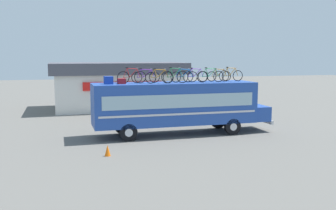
{
  "coord_description": "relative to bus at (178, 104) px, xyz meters",
  "views": [
    {
      "loc": [
        -6.91,
        -22.47,
        4.87
      ],
      "look_at": [
        -0.43,
        0.0,
        1.86
      ],
      "focal_mm": 41.05,
      "sensor_mm": 36.0,
      "label": 1
    }
  ],
  "objects": [
    {
      "name": "rooftop_bicycle_3",
      "position": [
        -1.25,
        -0.29,
        1.7
      ],
      "size": [
        1.76,
        0.44,
        0.9
      ],
      "color": "black",
      "rests_on": "bus"
    },
    {
      "name": "rooftop_bicycle_4",
      "position": [
        -0.32,
        -0.4,
        1.72
      ],
      "size": [
        1.7,
        0.44,
        0.97
      ],
      "color": "black",
      "rests_on": "bus"
    },
    {
      "name": "traffic_cone",
      "position": [
        -4.88,
        -4.07,
        -1.63
      ],
      "size": [
        0.29,
        0.29,
        0.55
      ],
      "primitive_type": "cone",
      "color": "orange",
      "rests_on": "ground"
    },
    {
      "name": "bus",
      "position": [
        0.0,
        0.0,
        0.0
      ],
      "size": [
        11.25,
        2.58,
        3.23
      ],
      "color": "#23479E",
      "rests_on": "ground"
    },
    {
      "name": "luggage_bag_1",
      "position": [
        -4.26,
        -0.03,
        1.54
      ],
      "size": [
        0.51,
        0.52,
        0.45
      ],
      "primitive_type": "cube",
      "color": "#193899",
      "rests_on": "bus"
    },
    {
      "name": "rooftop_bicycle_6",
      "position": [
        1.21,
        0.17,
        1.7
      ],
      "size": [
        1.68,
        0.44,
        0.91
      ],
      "color": "black",
      "rests_on": "bus"
    },
    {
      "name": "ground_plane",
      "position": [
        -0.2,
        -0.0,
        -1.91
      ],
      "size": [
        120.0,
        120.0,
        0.0
      ],
      "primitive_type": "plane",
      "color": "#605E59"
    },
    {
      "name": "luggage_bag_2",
      "position": [
        -3.5,
        -0.05,
        1.48
      ],
      "size": [
        0.46,
        0.5,
        0.31
      ],
      "primitive_type": "cube",
      "color": "maroon",
      "rests_on": "bus"
    },
    {
      "name": "roadside_building",
      "position": [
        -1.77,
        13.2,
        0.27
      ],
      "size": [
        12.1,
        7.17,
        4.23
      ],
      "color": "silver",
      "rests_on": "ground"
    },
    {
      "name": "rooftop_bicycle_7",
      "position": [
        2.04,
        -0.24,
        1.71
      ],
      "size": [
        1.8,
        0.44,
        0.93
      ],
      "color": "black",
      "rests_on": "bus"
    },
    {
      "name": "rooftop_bicycle_1",
      "position": [
        -2.87,
        0.05,
        1.72
      ],
      "size": [
        1.74,
        0.44,
        0.97
      ],
      "color": "black",
      "rests_on": "bus"
    },
    {
      "name": "rooftop_bicycle_9",
      "position": [
        3.67,
        0.24,
        1.71
      ],
      "size": [
        1.67,
        0.44,
        0.94
      ],
      "color": "black",
      "rests_on": "bus"
    },
    {
      "name": "rooftop_bicycle_2",
      "position": [
        -1.96,
        0.3,
        1.69
      ],
      "size": [
        1.77,
        0.44,
        0.89
      ],
      "color": "black",
      "rests_on": "bus"
    },
    {
      "name": "rooftop_bicycle_8",
      "position": [
        2.91,
        0.41,
        1.68
      ],
      "size": [
        1.68,
        0.44,
        0.86
      ],
      "color": "black",
      "rests_on": "bus"
    },
    {
      "name": "rooftop_bicycle_5",
      "position": [
        0.43,
        0.1,
        1.69
      ],
      "size": [
        1.76,
        0.44,
        0.89
      ],
      "color": "black",
      "rests_on": "bus"
    }
  ]
}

